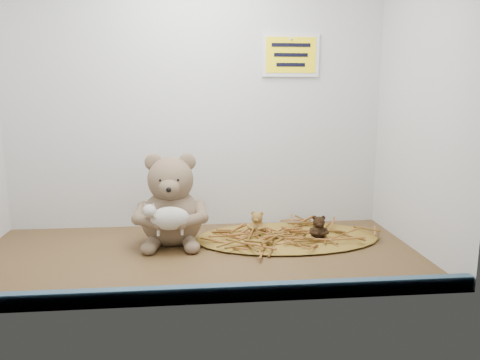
{
  "coord_description": "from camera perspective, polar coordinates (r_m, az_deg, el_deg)",
  "views": [
    {
      "loc": [
        -1.17,
        -121.01,
        43.38
      ],
      "look_at": [
        11.29,
        3.32,
        19.92
      ],
      "focal_mm": 35.0,
      "sensor_mm": 36.0,
      "label": 1
    }
  ],
  "objects": [
    {
      "name": "mini_teddy_tan",
      "position": [
        1.43,
        2.1,
        -5.12
      ],
      "size": [
        7.07,
        7.28,
        6.95
      ],
      "primitive_type": null,
      "rotation": [
        0.0,
        0.0,
        -0.29
      ],
      "color": "#996232",
      "rests_on": "straw_bed"
    },
    {
      "name": "mini_teddy_brown",
      "position": [
        1.4,
        9.57,
        -5.62
      ],
      "size": [
        6.54,
        6.81,
        7.1
      ],
      "primitive_type": null,
      "rotation": [
        0.0,
        0.0,
        -0.14
      ],
      "color": "black",
      "rests_on": "straw_bed"
    },
    {
      "name": "wall_sign",
      "position": [
        1.54,
        6.18,
        14.9
      ],
      "size": [
        16.0,
        1.2,
        11.0
      ],
      "primitive_type": "cube",
      "color": "yellow",
      "rests_on": "back_wall"
    },
    {
      "name": "toy_lamb",
      "position": [
        1.27,
        -8.54,
        -4.65
      ],
      "size": [
        13.72,
        8.37,
        8.86
      ],
      "primitive_type": null,
      "color": "beige",
      "rests_on": "main_teddy"
    },
    {
      "name": "straw_bed",
      "position": [
        1.42,
        5.76,
        -6.94
      ],
      "size": [
        55.63,
        32.3,
        1.08
      ],
      "primitive_type": "ellipsoid",
      "color": "olive",
      "rests_on": "shelf_floor"
    },
    {
      "name": "front_rail",
      "position": [
        1.01,
        -4.68,
        -13.67
      ],
      "size": [
        119.28,
        2.2,
        3.6
      ],
      "primitive_type": "cube",
      "color": "#3C5C73",
      "rests_on": "shelf_floor"
    },
    {
      "name": "alcove_shell",
      "position": [
        1.3,
        -5.31,
        11.31
      ],
      "size": [
        120.4,
        60.2,
        90.4
      ],
      "color": "#432D17",
      "rests_on": "ground"
    },
    {
      "name": "main_teddy",
      "position": [
        1.36,
        -8.39,
        -2.33
      ],
      "size": [
        21.66,
        22.83,
        26.41
      ],
      "primitive_type": null,
      "rotation": [
        0.0,
        0.0,
        -0.02
      ],
      "color": "#7F654E",
      "rests_on": "shelf_floor"
    }
  ]
}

